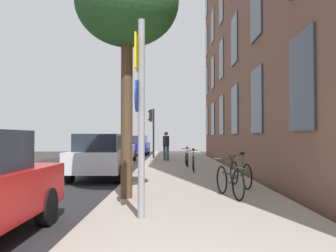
{
  "coord_description": "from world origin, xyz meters",
  "views": [
    {
      "loc": [
        0.5,
        -1.82,
        1.53
      ],
      "look_at": [
        0.42,
        9.74,
        1.88
      ],
      "focal_mm": 38.51,
      "sensor_mm": 36.0,
      "label": 1
    }
  ],
  "objects": [
    {
      "name": "bicycle_2",
      "position": [
        1.43,
        12.87,
        0.49
      ],
      "size": [
        0.42,
        1.66,
        0.94
      ],
      "color": "black",
      "rests_on": "sidewalk"
    },
    {
      "name": "car_1",
      "position": [
        -2.01,
        11.28,
        0.84
      ],
      "size": [
        1.84,
        4.12,
        1.62
      ],
      "color": "silver",
      "rests_on": "road_asphalt"
    },
    {
      "name": "pedestrian_0",
      "position": [
        0.23,
        19.67,
        1.1
      ],
      "size": [
        0.4,
        0.4,
        1.71
      ],
      "color": "#33594C",
      "rests_on": "sidewalk"
    },
    {
      "name": "traffic_light",
      "position": [
        -0.74,
        22.19,
        2.38
      ],
      "size": [
        0.43,
        0.24,
        3.29
      ],
      "color": "black",
      "rests_on": "sidewalk"
    },
    {
      "name": "road_asphalt",
      "position": [
        -4.5,
        15.0,
        0.01
      ],
      "size": [
        7.0,
        38.0,
        0.01
      ],
      "primitive_type": "cube",
      "color": "#232326",
      "rests_on": "ground"
    },
    {
      "name": "sidewalk",
      "position": [
        1.1,
        15.0,
        0.06
      ],
      "size": [
        4.2,
        38.0,
        0.12
      ],
      "primitive_type": "cube",
      "color": "#9E9389",
      "rests_on": "ground"
    },
    {
      "name": "car_3",
      "position": [
        -2.23,
        27.95,
        0.84
      ],
      "size": [
        1.86,
        4.0,
        1.62
      ],
      "color": "navy",
      "rests_on": "road_asphalt"
    },
    {
      "name": "sign_post",
      "position": [
        -0.03,
        4.44,
        2.08
      ],
      "size": [
        0.16,
        0.6,
        3.47
      ],
      "color": "gray",
      "rests_on": "sidewalk"
    },
    {
      "name": "ground_plane",
      "position": [
        -2.4,
        15.0,
        0.0
      ],
      "size": [
        41.8,
        41.8,
        0.0
      ],
      "primitive_type": "plane",
      "color": "#332D28"
    },
    {
      "name": "bicycle_0",
      "position": [
        1.88,
        6.62,
        0.5
      ],
      "size": [
        0.52,
        1.68,
        0.98
      ],
      "color": "black",
      "rests_on": "sidewalk"
    },
    {
      "name": "bicycle_3",
      "position": [
        1.27,
        15.25,
        0.49
      ],
      "size": [
        0.42,
        1.62,
        0.94
      ],
      "color": "black",
      "rests_on": "sidewalk"
    },
    {
      "name": "car_2",
      "position": [
        -2.61,
        19.61,
        0.84
      ],
      "size": [
        1.97,
        4.32,
        1.62
      ],
      "color": "silver",
      "rests_on": "road_asphalt"
    },
    {
      "name": "tree_near",
      "position": [
        -0.52,
        6.53,
        4.64
      ],
      "size": [
        2.44,
        2.44,
        5.61
      ],
      "color": "#4C3823",
      "rests_on": "sidewalk"
    },
    {
      "name": "bicycle_1",
      "position": [
        2.46,
        8.34,
        0.5
      ],
      "size": [
        0.44,
        1.73,
        0.98
      ],
      "color": "black",
      "rests_on": "sidewalk"
    }
  ]
}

